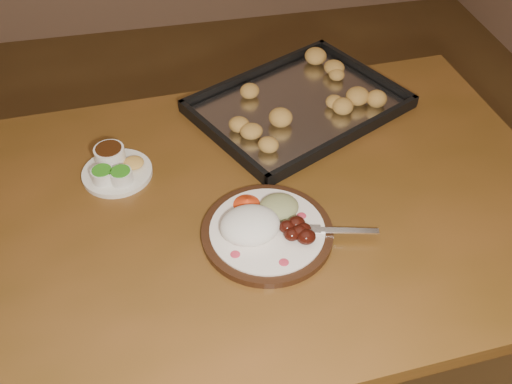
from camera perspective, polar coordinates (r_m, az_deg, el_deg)
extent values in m
plane|color=brown|center=(1.97, -8.58, -12.41)|extent=(4.00, 4.00, 0.00)
cube|color=brown|center=(1.24, -3.03, -2.20)|extent=(1.54, 0.97, 0.04)
cylinder|color=#542919|center=(1.96, 14.68, 1.82)|extent=(0.07, 0.07, 0.71)
cylinder|color=black|center=(1.17, 1.13, -4.09)|extent=(0.27, 0.27, 0.02)
cylinder|color=white|center=(1.16, 1.14, -3.80)|extent=(0.24, 0.24, 0.01)
ellipsoid|color=#D0314A|center=(1.12, -2.09, -6.25)|extent=(0.02, 0.02, 0.00)
ellipsoid|color=#D0314A|center=(1.10, 2.80, -7.04)|extent=(0.02, 0.02, 0.00)
ellipsoid|color=#D0314A|center=(1.19, 4.59, -2.38)|extent=(0.02, 0.02, 0.00)
ellipsoid|color=#D0314A|center=(1.18, -2.97, -2.81)|extent=(0.02, 0.02, 0.00)
ellipsoid|color=white|center=(1.15, -0.61, -3.34)|extent=(0.15, 0.13, 0.06)
ellipsoid|color=#421109|center=(1.13, 3.63, -4.25)|extent=(0.03, 0.03, 0.03)
ellipsoid|color=#421109|center=(1.14, 4.74, -3.73)|extent=(0.03, 0.03, 0.03)
ellipsoid|color=#421109|center=(1.15, 4.04, -3.15)|extent=(0.03, 0.03, 0.03)
ellipsoid|color=#421109|center=(1.13, 5.05, -4.49)|extent=(0.03, 0.03, 0.03)
ellipsoid|color=#421109|center=(1.15, 3.14, -3.49)|extent=(0.03, 0.03, 0.03)
ellipsoid|color=#421109|center=(1.14, 4.39, -4.02)|extent=(0.03, 0.03, 0.03)
ellipsoid|color=tan|center=(1.19, 2.30, -1.48)|extent=(0.10, 0.09, 0.03)
cone|color=#F23E16|center=(1.20, -0.89, -1.02)|extent=(0.07, 0.07, 0.03)
cube|color=white|center=(1.17, 9.06, -3.83)|extent=(0.13, 0.04, 0.00)
cube|color=white|center=(1.16, 5.64, -3.71)|extent=(0.04, 0.03, 0.00)
cylinder|color=white|center=(1.15, 4.51, -4.02)|extent=(0.03, 0.01, 0.00)
cylinder|color=white|center=(1.16, 4.50, -3.80)|extent=(0.03, 0.01, 0.00)
cylinder|color=white|center=(1.16, 4.50, -3.58)|extent=(0.03, 0.01, 0.00)
cylinder|color=white|center=(1.16, 4.49, -3.36)|extent=(0.03, 0.01, 0.00)
cylinder|color=white|center=(1.34, -13.70, 1.88)|extent=(0.16, 0.16, 0.01)
cylinder|color=white|center=(1.31, -15.06, 1.62)|extent=(0.05, 0.05, 0.03)
cylinder|color=#32931D|center=(1.30, -15.18, 2.10)|extent=(0.04, 0.04, 0.00)
cylinder|color=white|center=(1.29, -13.31, 1.54)|extent=(0.05, 0.05, 0.03)
cylinder|color=#32931D|center=(1.28, -13.42, 2.02)|extent=(0.04, 0.04, 0.00)
cylinder|color=white|center=(1.35, -14.39, 3.58)|extent=(0.07, 0.07, 0.04)
cylinder|color=#361A09|center=(1.33, -14.54, 4.22)|extent=(0.06, 0.06, 0.00)
ellipsoid|color=#E4B650|center=(1.33, -12.15, 2.89)|extent=(0.05, 0.05, 0.02)
cube|color=black|center=(1.50, 4.25, 8.40)|extent=(0.61, 0.55, 0.01)
cube|color=black|center=(1.60, 0.03, 11.84)|extent=(0.46, 0.23, 0.02)
cube|color=black|center=(1.39, 9.11, 5.48)|extent=(0.46, 0.23, 0.02)
cube|color=black|center=(1.64, 10.85, 11.82)|extent=(0.17, 0.34, 0.02)
cube|color=black|center=(1.37, -3.44, 5.29)|extent=(0.17, 0.34, 0.02)
cube|color=silver|center=(1.50, 4.27, 8.60)|extent=(0.57, 0.50, 0.00)
ellipsoid|color=#BC9141|center=(1.52, 6.11, 10.08)|extent=(0.06, 0.05, 0.04)
ellipsoid|color=#BC9141|center=(1.57, 6.57, 11.36)|extent=(0.07, 0.07, 0.04)
ellipsoid|color=#BC9141|center=(1.57, 3.16, 11.44)|extent=(0.07, 0.07, 0.04)
ellipsoid|color=#BC9141|center=(1.52, 2.77, 10.34)|extent=(0.05, 0.06, 0.04)
ellipsoid|color=#BC9141|center=(1.50, 0.65, 9.99)|extent=(0.07, 0.07, 0.04)
ellipsoid|color=#BC9141|center=(1.47, 2.13, 8.95)|extent=(0.07, 0.07, 0.04)
ellipsoid|color=#BC9141|center=(1.41, 0.23, 7.42)|extent=(0.06, 0.05, 0.04)
ellipsoid|color=#BC9141|center=(1.41, 3.51, 7.20)|extent=(0.07, 0.07, 0.04)
ellipsoid|color=#BC9141|center=(1.41, 3.33, 7.20)|extent=(0.07, 0.07, 0.04)
ellipsoid|color=#BC9141|center=(1.43, 6.81, 7.53)|extent=(0.05, 0.06, 0.04)
ellipsoid|color=#BC9141|center=(1.48, 6.22, 9.00)|extent=(0.07, 0.07, 0.04)
ellipsoid|color=#BC9141|center=(1.53, 8.57, 10.06)|extent=(0.07, 0.07, 0.04)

